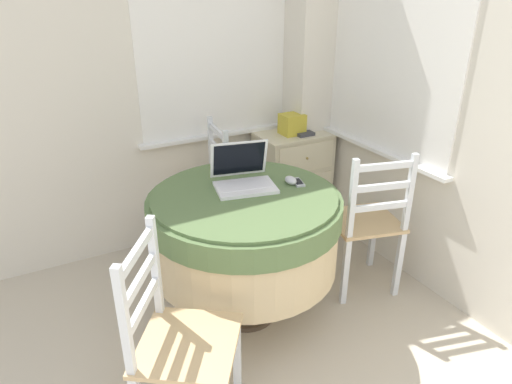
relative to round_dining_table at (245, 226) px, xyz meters
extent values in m
cube|color=silver|center=(-0.91, 1.08, 0.69)|extent=(4.09, 0.06, 2.55)
cube|color=white|center=(0.31, 1.04, 0.91)|extent=(1.10, 0.01, 1.42)
cube|color=white|center=(0.31, 1.01, 0.19)|extent=(1.18, 0.07, 0.02)
cube|color=white|center=(1.13, 0.22, 0.91)|extent=(0.01, 1.10, 1.42)
cube|color=white|center=(1.10, 0.22, 0.19)|extent=(0.07, 1.18, 0.02)
cube|color=silver|center=(1.00, 0.91, 0.69)|extent=(0.28, 0.28, 2.55)
cylinder|color=#4C3D2D|center=(0.00, 0.00, -0.57)|extent=(0.36, 0.36, 0.03)
cylinder|color=#4C3D2D|center=(0.00, 0.00, -0.19)|extent=(0.11, 0.11, 0.73)
cylinder|color=#CCB284|center=(0.00, 0.00, -0.03)|extent=(1.01, 1.01, 0.42)
cylinder|color=#567042|center=(0.00, 0.00, 0.11)|extent=(1.03, 1.03, 0.13)
cylinder|color=#567042|center=(0.00, 0.00, 0.18)|extent=(0.98, 0.98, 0.02)
cube|color=white|center=(0.03, 0.05, 0.20)|extent=(0.36, 0.28, 0.02)
cube|color=silver|center=(0.04, 0.07, 0.21)|extent=(0.30, 0.19, 0.00)
cube|color=white|center=(0.06, 0.19, 0.32)|extent=(0.32, 0.13, 0.21)
cube|color=black|center=(0.06, 0.18, 0.32)|extent=(0.29, 0.11, 0.19)
ellipsoid|color=silver|center=(0.28, 0.00, 0.21)|extent=(0.05, 0.08, 0.04)
cube|color=#B2B7BC|center=(0.32, -0.01, 0.20)|extent=(0.08, 0.12, 0.01)
cube|color=black|center=(0.32, -0.01, 0.20)|extent=(0.06, 0.09, 0.00)
cube|color=tan|center=(0.02, 0.78, -0.12)|extent=(0.44, 0.45, 0.02)
cube|color=silver|center=(-0.13, 0.97, -0.36)|extent=(0.04, 0.04, 0.45)
cube|color=silver|center=(-0.17, 0.63, -0.36)|extent=(0.04, 0.04, 0.45)
cube|color=silver|center=(0.21, 0.93, -0.36)|extent=(0.04, 0.04, 0.45)
cube|color=silver|center=(0.16, 0.58, -0.36)|extent=(0.04, 0.04, 0.45)
cube|color=silver|center=(0.21, 0.93, 0.12)|extent=(0.04, 0.04, 0.47)
cube|color=silver|center=(0.16, 0.58, 0.12)|extent=(0.04, 0.04, 0.47)
cube|color=silver|center=(0.19, 0.76, 0.30)|extent=(0.06, 0.35, 0.04)
cube|color=silver|center=(0.19, 0.76, 0.18)|extent=(0.06, 0.35, 0.04)
cube|color=silver|center=(0.19, 0.76, 0.05)|extent=(0.06, 0.35, 0.04)
cube|color=tan|center=(0.77, -0.08, -0.12)|extent=(0.49, 0.48, 0.02)
cube|color=silver|center=(0.99, 0.04, -0.36)|extent=(0.04, 0.04, 0.45)
cube|color=silver|center=(0.65, 0.13, -0.36)|extent=(0.04, 0.04, 0.45)
cube|color=silver|center=(0.90, -0.29, -0.36)|extent=(0.04, 0.04, 0.45)
cube|color=silver|center=(0.56, -0.20, -0.36)|extent=(0.04, 0.04, 0.45)
cube|color=silver|center=(0.90, -0.29, 0.12)|extent=(0.04, 0.04, 0.47)
cube|color=silver|center=(0.56, -0.20, 0.12)|extent=(0.04, 0.04, 0.47)
cube|color=silver|center=(0.73, -0.25, 0.30)|extent=(0.34, 0.11, 0.04)
cube|color=silver|center=(0.73, -0.25, 0.18)|extent=(0.34, 0.11, 0.04)
cube|color=silver|center=(0.73, -0.25, 0.05)|extent=(0.34, 0.11, 0.04)
cube|color=tan|center=(-0.54, -0.56, -0.12)|extent=(0.55, 0.55, 0.02)
cube|color=silver|center=(-0.30, -0.51, -0.36)|extent=(0.05, 0.05, 0.45)
cube|color=silver|center=(-0.58, -0.32, -0.36)|extent=(0.05, 0.05, 0.45)
cube|color=silver|center=(-0.78, -0.60, 0.12)|extent=(0.04, 0.04, 0.47)
cube|color=silver|center=(-0.58, -0.32, 0.12)|extent=(0.04, 0.04, 0.47)
cube|color=silver|center=(-0.68, -0.46, 0.30)|extent=(0.22, 0.30, 0.04)
cube|color=silver|center=(-0.68, -0.46, 0.18)|extent=(0.22, 0.30, 0.04)
cube|color=silver|center=(-0.68, -0.46, 0.05)|extent=(0.22, 0.30, 0.04)
cube|color=beige|center=(0.83, 0.82, -0.21)|extent=(0.53, 0.36, 0.74)
cube|color=beige|center=(0.83, 0.82, 0.17)|extent=(0.55, 0.39, 0.02)
cube|color=beige|center=(0.83, 0.64, 0.03)|extent=(0.47, 0.01, 0.21)
sphere|color=olive|center=(0.83, 0.63, 0.03)|extent=(0.02, 0.02, 0.02)
cube|color=beige|center=(0.83, 0.64, -0.21)|extent=(0.47, 0.01, 0.21)
sphere|color=olive|center=(0.83, 0.63, -0.21)|extent=(0.02, 0.02, 0.02)
cube|color=beige|center=(0.83, 0.64, -0.46)|extent=(0.47, 0.01, 0.21)
sphere|color=olive|center=(0.83, 0.63, -0.46)|extent=(0.02, 0.02, 0.02)
cube|color=gold|center=(0.80, 0.80, 0.25)|extent=(0.16, 0.14, 0.15)
cube|color=#3F3F44|center=(0.87, 0.81, 0.19)|extent=(0.13, 0.24, 0.02)
camera|label=1|loc=(-0.97, -1.93, 1.21)|focal=32.00mm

